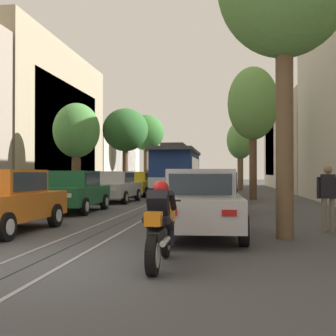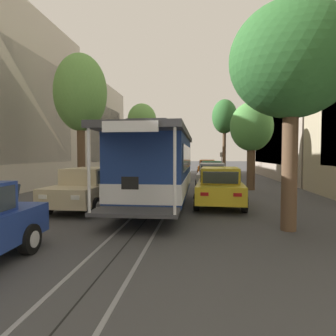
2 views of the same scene
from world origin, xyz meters
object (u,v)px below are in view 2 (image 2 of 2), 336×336
Objects in this scene: parked_car_grey_second_right at (149,170)px; motorcycle_with_rider at (167,167)px; parked_car_beige_fourth_right at (88,188)px; parked_car_silver_near_right at (159,167)px; street_tree_kerb_left_mid at (292,62)px; street_tree_kerb_right_second at (80,94)px; street_tree_kerb_right_near at (142,120)px; pedestrian_on_left_pavement at (128,166)px; parked_car_beige_mid_right at (128,176)px; street_tree_kerb_left_near at (224,117)px; street_tree_kerb_left_second at (251,128)px; parked_car_yellow_fourth_left at (220,186)px; parked_car_green_second_left at (211,170)px; parked_car_orange_near_left at (207,167)px; parked_car_silver_mid_left at (212,175)px; cable_car_trolley at (158,165)px; street_sign_post at (222,160)px.

parked_car_grey_second_right is 9.66m from motorcycle_with_rider.
parked_car_silver_near_right is at bearing -90.37° from parked_car_beige_fourth_right.
street_tree_kerb_right_second reaches higher than street_tree_kerb_left_mid.
street_tree_kerb_right_near is 5.11m from pedestrian_on_left_pavement.
parked_car_beige_mid_right is 11.91m from pedestrian_on_left_pavement.
parked_car_grey_second_right is 10.28m from street_tree_kerb_left_near.
parked_car_yellow_fourth_left is at bearing 68.19° from street_tree_kerb_left_second.
parked_car_beige_fourth_right is 0.58× the size of street_tree_kerb_right_near.
parked_car_yellow_fourth_left is 7.54m from parked_car_beige_mid_right.
parked_car_beige_fourth_right is (5.25, 1.13, 0.00)m from parked_car_yellow_fourth_left.
motorcycle_with_rider is (4.75, -9.48, -0.15)m from parked_car_green_second_left.
parked_car_silver_near_right is at bearing -158.87° from pedestrian_on_left_pavement.
parked_car_orange_near_left is 0.57× the size of street_tree_kerb_left_near.
parked_car_yellow_fourth_left is 5.61m from street_tree_kerb_left_mid.
parked_car_green_second_left is at bearing -178.17° from parked_car_grey_second_right.
parked_car_beige_fourth_right is (5.37, 13.16, 0.00)m from parked_car_green_second_left.
parked_car_grey_second_right is 8.25m from street_tree_kerb_right_near.
street_tree_kerb_right_near reaches higher than parked_car_grey_second_right.
parked_car_silver_near_right is 8.48m from street_tree_kerb_left_near.
motorcycle_with_rider is (6.27, -3.81, -5.26)m from street_tree_kerb_left_near.
parked_car_orange_near_left is 0.99× the size of parked_car_yellow_fourth_left.
cable_car_trolley is at bearing 68.35° from parked_car_silver_mid_left.
parked_car_silver_mid_left is 1.01× the size of parked_car_grey_second_right.
street_tree_kerb_right_near reaches higher than parked_car_beige_fourth_right.
parked_car_yellow_fourth_left is 1.00× the size of parked_car_beige_mid_right.
street_tree_kerb_left_second is 0.57× the size of cable_car_trolley.
parked_car_yellow_fourth_left is at bearing -66.38° from street_tree_kerb_left_mid.
parked_car_beige_mid_right is 0.48× the size of cable_car_trolley.
parked_car_silver_mid_left and parked_car_beige_mid_right have the same top height.
parked_car_beige_fourth_right is at bearing 71.74° from street_sign_post.
parked_car_orange_near_left is 8.23m from pedestrian_on_left_pavement.
street_tree_kerb_left_near is at bearing -103.18° from cable_car_trolley.
parked_car_beige_fourth_right is at bearing 88.45° from motorcycle_with_rider.
motorcycle_with_rider is 5.87m from pedestrian_on_left_pavement.
street_tree_kerb_left_near is (-6.76, 0.40, 5.10)m from parked_car_silver_near_right.
parked_car_beige_fourth_right is 2.99m from cable_car_trolley.
parked_car_green_second_left is at bearing 91.94° from parked_car_orange_near_left.
parked_car_beige_mid_right is 6.22m from cable_car_trolley.
street_tree_kerb_left_second is (-7.34, 12.57, 2.88)m from parked_car_silver_near_right.
street_tree_kerb_left_near reaches higher than street_sign_post.
street_tree_kerb_right_near is (1.77, -19.31, 4.95)m from parked_car_beige_fourth_right.
cable_car_trolley reaches higher than parked_car_yellow_fourth_left.
street_sign_post is at bearing -131.53° from parked_car_grey_second_right.
street_tree_kerb_left_mid reaches higher than parked_car_silver_mid_left.
cable_car_trolley is 17.99m from pedestrian_on_left_pavement.
parked_car_beige_fourth_right is at bearing 54.40° from parked_car_silver_mid_left.
cable_car_trolley is at bearing 98.03° from parked_car_silver_near_right.
street_tree_kerb_right_near is at bearing 7.65° from street_sign_post.
street_sign_post is (-9.74, -2.43, 0.55)m from pedestrian_on_left_pavement.
cable_car_trolley is (2.50, 6.29, 0.86)m from parked_car_silver_mid_left.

